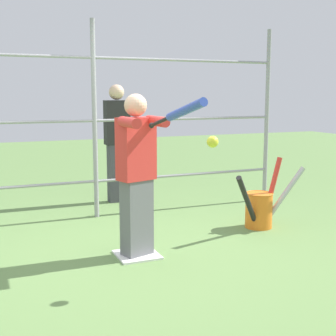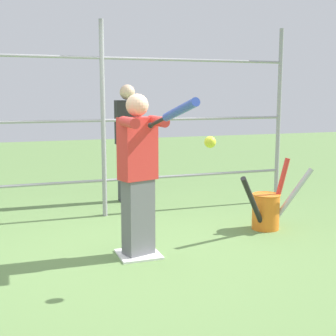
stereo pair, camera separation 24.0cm
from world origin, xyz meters
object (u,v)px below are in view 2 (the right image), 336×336
object	(u,v)px
softball_in_flight	(210,142)
bystander_behind_fence	(128,141)
baseball_bat_swinging	(176,112)
bat_bucket	(267,209)
batter	(138,170)

from	to	relation	value
softball_in_flight	bystander_behind_fence	xyz separation A→B (m)	(-0.12, -3.14, -0.29)
baseball_bat_swinging	bystander_behind_fence	distance (m)	3.37
baseball_bat_swinging	bat_bucket	world-z (taller)	baseball_bat_swinging
softball_in_flight	batter	bearing A→B (deg)	-63.80
batter	softball_in_flight	distance (m)	0.93
baseball_bat_swinging	softball_in_flight	xyz separation A→B (m)	(-0.35, -0.15, -0.25)
bat_bucket	bystander_behind_fence	bearing A→B (deg)	-59.76
softball_in_flight	bat_bucket	xyz separation A→B (m)	(-1.27, -1.17, -0.93)
batter	softball_in_flight	size ratio (longest dim) A/B	16.30
batter	bystander_behind_fence	world-z (taller)	bystander_behind_fence
softball_in_flight	bystander_behind_fence	bearing A→B (deg)	-92.23
batter	bystander_behind_fence	distance (m)	2.41
baseball_bat_swinging	bystander_behind_fence	bearing A→B (deg)	-98.18
batter	bystander_behind_fence	size ratio (longest dim) A/B	0.92
batter	softball_in_flight	bearing A→B (deg)	116.20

